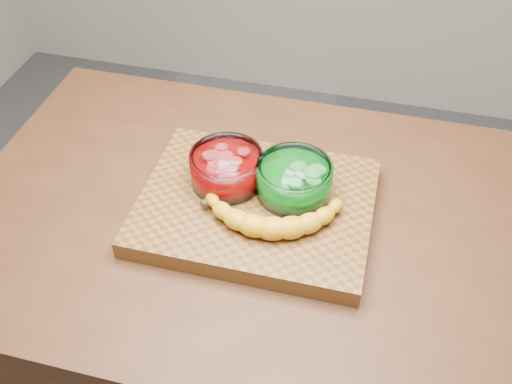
# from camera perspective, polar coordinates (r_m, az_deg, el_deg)

# --- Properties ---
(counter) EXTENTS (1.20, 0.80, 0.90)m
(counter) POSITION_cam_1_polar(r_m,az_deg,el_deg) (1.50, 0.00, -14.04)
(counter) COLOR #482815
(counter) RESTS_ON ground
(cutting_board) EXTENTS (0.45, 0.35, 0.04)m
(cutting_board) POSITION_cam_1_polar(r_m,az_deg,el_deg) (1.12, 0.00, -1.45)
(cutting_board) COLOR brown
(cutting_board) RESTS_ON counter
(bowl_red) EXTENTS (0.14, 0.14, 0.07)m
(bowl_red) POSITION_cam_1_polar(r_m,az_deg,el_deg) (1.12, -2.95, 2.39)
(bowl_red) COLOR white
(bowl_red) RESTS_ON cutting_board
(bowl_green) EXTENTS (0.15, 0.15, 0.07)m
(bowl_green) POSITION_cam_1_polar(r_m,az_deg,el_deg) (1.10, 3.82, 1.24)
(bowl_green) COLOR white
(bowl_green) RESTS_ON cutting_board
(banana) EXTENTS (0.29, 0.15, 0.04)m
(banana) POSITION_cam_1_polar(r_m,az_deg,el_deg) (1.06, 1.52, -1.95)
(banana) COLOR orange
(banana) RESTS_ON cutting_board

